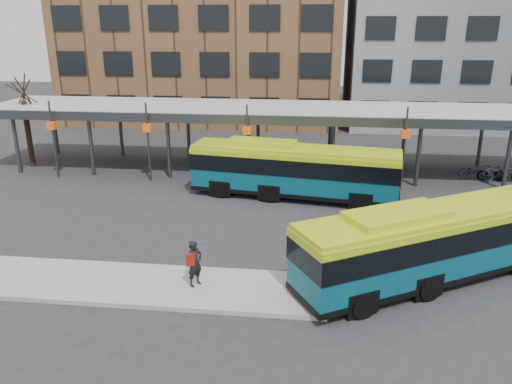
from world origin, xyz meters
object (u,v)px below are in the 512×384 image
tree (28,131)px  pedestrian (195,263)px  bus_rear (293,169)px  bus_front (434,241)px

tree → pedestrian: (14.76, -14.93, -1.37)m
tree → pedestrian: bearing=-45.3°
tree → pedestrian: size_ratio=3.23×
bus_rear → pedestrian: bus_rear is taller
tree → bus_front: size_ratio=0.52×
bus_front → tree: bearing=120.3°
tree → bus_rear: tree is taller
bus_rear → tree: bearing=175.1°
tree → bus_rear: bearing=-13.8°
bus_front → bus_rear: bearing=91.9°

